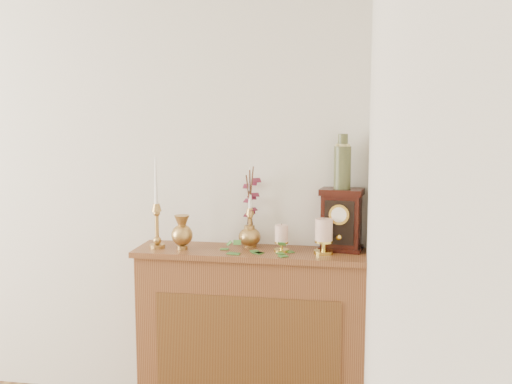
% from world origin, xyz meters
% --- Properties ---
extents(console_shelf, '(1.24, 0.34, 0.93)m').
position_xyz_m(console_shelf, '(1.40, 2.10, 0.44)').
color(console_shelf, brown).
rests_on(console_shelf, ground).
extents(candlestick_left, '(0.08, 0.08, 0.49)m').
position_xyz_m(candlestick_left, '(0.89, 2.06, 1.09)').
color(candlestick_left, tan).
rests_on(candlestick_left, console_shelf).
extents(candlestick_center, '(0.07, 0.07, 0.43)m').
position_xyz_m(candlestick_center, '(1.38, 2.17, 1.07)').
color(candlestick_center, tan).
rests_on(candlestick_center, console_shelf).
extents(bud_vase, '(0.11, 0.11, 0.18)m').
position_xyz_m(bud_vase, '(1.03, 2.05, 1.02)').
color(bud_vase, tan).
rests_on(bud_vase, console_shelf).
extents(ginger_jar, '(0.18, 0.19, 0.44)m').
position_xyz_m(ginger_jar, '(1.38, 2.20, 1.13)').
color(ginger_jar, tan).
rests_on(ginger_jar, console_shelf).
extents(pillar_candle_left, '(0.08, 0.08, 0.15)m').
position_xyz_m(pillar_candle_left, '(1.56, 2.09, 1.01)').
color(pillar_candle_left, '#DDC14D').
rests_on(pillar_candle_left, console_shelf).
extents(pillar_candle_right, '(0.10, 0.10, 0.19)m').
position_xyz_m(pillar_candle_right, '(1.78, 2.08, 1.03)').
color(pillar_candle_right, '#DDC14D').
rests_on(pillar_candle_right, console_shelf).
extents(ivy_garland, '(0.39, 0.19, 0.07)m').
position_xyz_m(ivy_garland, '(1.43, 2.02, 0.94)').
color(ivy_garland, '#356827').
rests_on(ivy_garland, console_shelf).
extents(mantel_clock, '(0.24, 0.18, 0.33)m').
position_xyz_m(mantel_clock, '(1.87, 2.17, 1.09)').
color(mantel_clock, black).
rests_on(mantel_clock, console_shelf).
extents(ceramic_vase, '(0.09, 0.09, 0.28)m').
position_xyz_m(ceramic_vase, '(1.87, 2.17, 1.39)').
color(ceramic_vase, '#183125').
rests_on(ceramic_vase, mantel_clock).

